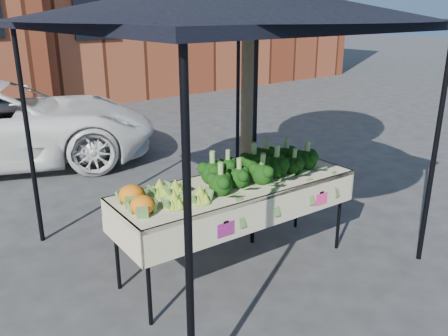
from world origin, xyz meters
TOP-DOWN VIEW (x-y plane):
  - ground at (0.00, 0.00)m, footprint 90.00×90.00m
  - table at (-0.15, -0.13)m, footprint 2.45×0.96m
  - canopy at (-0.02, 0.24)m, footprint 3.16×3.16m
  - broccoli_heap at (0.13, -0.10)m, footprint 1.39×0.59m
  - romanesco_cluster at (-0.81, -0.09)m, footprint 0.44×0.58m
  - cauliflower_pair at (-1.18, -0.06)m, footprint 0.24×0.44m
  - street_tree at (0.76, 0.75)m, footprint 2.26×2.26m

SIDE VIEW (x-z plane):
  - ground at x=0.00m, z-range 0.00..0.00m
  - table at x=-0.15m, z-range 0.00..0.90m
  - cauliflower_pair at x=-1.18m, z-range 0.90..1.09m
  - romanesco_cluster at x=-0.81m, z-range 0.90..1.11m
  - broccoli_heap at x=0.13m, z-range 0.90..1.18m
  - canopy at x=-0.02m, z-range 0.00..2.74m
  - street_tree at x=0.76m, z-range 0.00..4.45m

